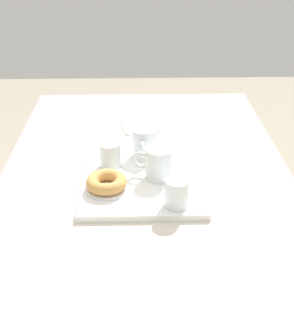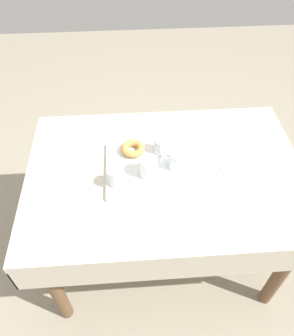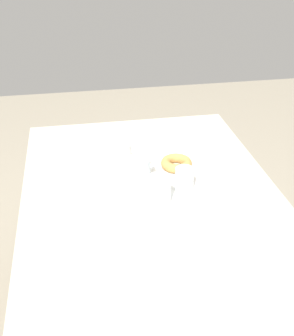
{
  "view_description": "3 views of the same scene",
  "coord_description": "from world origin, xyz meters",
  "views": [
    {
      "loc": [
        1.18,
        -0.03,
        1.4
      ],
      "look_at": [
        0.12,
        -0.0,
        0.79
      ],
      "focal_mm": 48.26,
      "sensor_mm": 36.0,
      "label": 1
    },
    {
      "loc": [
        0.16,
        0.99,
        1.82
      ],
      "look_at": [
        0.09,
        0.01,
        0.76
      ],
      "focal_mm": 35.09,
      "sensor_mm": 36.0,
      "label": 2
    },
    {
      "loc": [
        -1.14,
        0.22,
        1.52
      ],
      "look_at": [
        0.11,
        0.0,
        0.78
      ],
      "focal_mm": 46.02,
      "sensor_mm": 36.0,
      "label": 3
    }
  ],
  "objects": [
    {
      "name": "dining_table",
      "position": [
        0.0,
        0.0,
        0.62
      ],
      "size": [
        1.26,
        0.86,
        0.72
      ],
      "color": "beige",
      "rests_on": "ground"
    },
    {
      "name": "sugar_donut_left",
      "position": [
        0.14,
        -0.11,
        0.76
      ],
      "size": [
        0.11,
        0.11,
        0.03
      ],
      "primitive_type": "torus",
      "color": "tan",
      "rests_on": "donut_plate_left"
    },
    {
      "name": "tea_mug_left",
      "position": [
        -0.05,
        -0.01,
        0.78
      ],
      "size": [
        0.12,
        0.08,
        0.09
      ],
      "color": "white",
      "rests_on": "serving_tray"
    },
    {
      "name": "tea_mug_right",
      "position": [
        0.08,
        0.03,
        0.78
      ],
      "size": [
        0.08,
        0.11,
        0.09
      ],
      "color": "white",
      "rests_on": "serving_tray"
    },
    {
      "name": "serving_tray",
      "position": [
        0.04,
        -0.01,
        0.73
      ],
      "size": [
        0.45,
        0.34,
        0.02
      ],
      "primitive_type": "cube",
      "color": "white",
      "rests_on": "dining_table"
    },
    {
      "name": "water_glass_near",
      "position": [
        0.02,
        -0.11,
        0.77
      ],
      "size": [
        0.06,
        0.06,
        0.08
      ],
      "color": "white",
      "rests_on": "serving_tray"
    },
    {
      "name": "water_glass_far",
      "position": [
        0.22,
        0.07,
        0.77
      ],
      "size": [
        0.06,
        0.06,
        0.08
      ],
      "color": "white",
      "rests_on": "serving_tray"
    },
    {
      "name": "donut_plate_left",
      "position": [
        0.14,
        -0.11,
        0.74
      ],
      "size": [
        0.12,
        0.12,
        0.01
      ],
      "primitive_type": "cylinder",
      "color": "white",
      "rests_on": "serving_tray"
    },
    {
      "name": "paper_napkin",
      "position": [
        -0.29,
        -0.01,
        0.72
      ],
      "size": [
        0.13,
        0.15,
        0.01
      ],
      "primitive_type": "cube",
      "rotation": [
        0.0,
        0.0,
        0.27
      ],
      "color": "white",
      "rests_on": "dining_table"
    }
  ]
}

